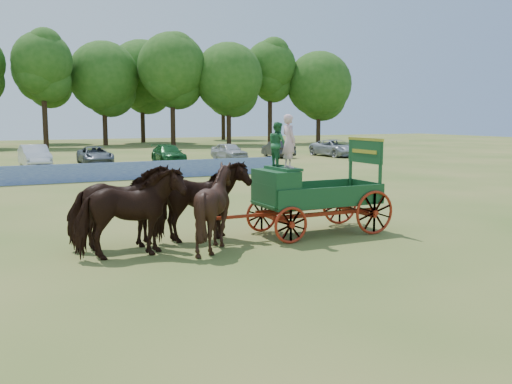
# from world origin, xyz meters

# --- Properties ---
(ground) EXTENTS (160.00, 160.00, 0.00)m
(ground) POSITION_xyz_m (0.00, 0.00, 0.00)
(ground) COLOR olive
(ground) RESTS_ON ground
(horse_lead_left) EXTENTS (2.83, 1.33, 2.37)m
(horse_lead_left) POSITION_xyz_m (-2.04, -0.43, 1.19)
(horse_lead_left) COLOR black
(horse_lead_left) RESTS_ON ground
(horse_lead_right) EXTENTS (2.89, 1.46, 2.37)m
(horse_lead_right) POSITION_xyz_m (-2.04, 0.67, 1.19)
(horse_lead_right) COLOR black
(horse_lead_right) RESTS_ON ground
(horse_wheel_left) EXTENTS (2.44, 2.24, 2.38)m
(horse_wheel_left) POSITION_xyz_m (0.36, -0.43, 1.19)
(horse_wheel_left) COLOR black
(horse_wheel_left) RESTS_ON ground
(horse_wheel_right) EXTENTS (2.89, 1.46, 2.37)m
(horse_wheel_right) POSITION_xyz_m (0.36, 0.67, 1.19)
(horse_wheel_right) COLOR black
(horse_wheel_right) RESTS_ON ground
(farm_dray) EXTENTS (6.00, 2.00, 3.74)m
(farm_dray) POSITION_xyz_m (3.34, 0.13, 1.57)
(farm_dray) COLOR #9E270F
(farm_dray) RESTS_ON ground
(sponsor_banner) EXTENTS (26.00, 0.08, 1.05)m
(sponsor_banner) POSITION_xyz_m (-1.00, 18.00, 0.53)
(sponsor_banner) COLOR #1D3FA1
(sponsor_banner) RESTS_ON ground
(parked_cars) EXTENTS (52.53, 7.45, 1.63)m
(parked_cars) POSITION_xyz_m (-0.59, 29.69, 0.74)
(parked_cars) COLOR silver
(parked_cars) RESTS_ON ground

